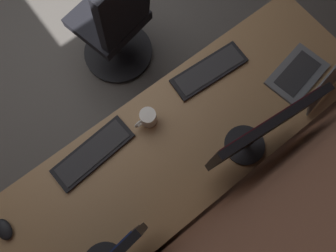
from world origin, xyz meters
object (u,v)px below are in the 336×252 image
(laptop_leftmost, at_px, (309,77))
(coffee_mug, at_px, (148,118))
(drawer_pedestal, at_px, (119,205))
(keyboard_main, at_px, (209,70))
(office_chair, at_px, (116,25))
(monitor_primary, at_px, (260,132))
(keyboard_spare, at_px, (93,153))
(mouse_main, at_px, (4,229))

(laptop_leftmost, distance_m, coffee_mug, 0.85)
(drawer_pedestal, xyz_separation_m, keyboard_main, (-0.83, -0.23, 0.39))
(laptop_leftmost, relative_size, office_chair, 0.37)
(monitor_primary, distance_m, keyboard_main, 0.49)
(laptop_leftmost, relative_size, keyboard_main, 0.84)
(drawer_pedestal, relative_size, laptop_leftmost, 1.93)
(drawer_pedestal, bearing_deg, monitor_primary, 165.63)
(coffee_mug, bearing_deg, monitor_primary, 127.55)
(keyboard_spare, xyz_separation_m, office_chair, (-0.57, -0.72, -0.28))
(drawer_pedestal, xyz_separation_m, keyboard_spare, (-0.10, -0.24, 0.39))
(drawer_pedestal, bearing_deg, mouse_main, -24.81)
(drawer_pedestal, bearing_deg, keyboard_spare, -111.89)
(monitor_primary, bearing_deg, keyboard_main, -106.31)
(keyboard_main, height_order, coffee_mug, coffee_mug)
(keyboard_main, distance_m, coffee_mug, 0.42)
(laptop_leftmost, bearing_deg, keyboard_main, -44.11)
(drawer_pedestal, height_order, keyboard_main, keyboard_main)
(drawer_pedestal, xyz_separation_m, laptop_leftmost, (-1.19, 0.12, 0.43))
(drawer_pedestal, height_order, monitor_primary, monitor_primary)
(drawer_pedestal, bearing_deg, office_chair, -124.95)
(keyboard_spare, height_order, coffee_mug, coffee_mug)
(keyboard_main, bearing_deg, office_chair, -77.76)
(drawer_pedestal, height_order, mouse_main, mouse_main)
(keyboard_main, height_order, keyboard_spare, same)
(keyboard_main, xyz_separation_m, keyboard_spare, (0.73, -0.01, 0.00))
(monitor_primary, height_order, office_chair, monitor_primary)
(coffee_mug, bearing_deg, laptop_leftmost, 157.15)
(laptop_leftmost, relative_size, mouse_main, 3.47)
(laptop_leftmost, distance_m, office_chair, 1.24)
(keyboard_spare, bearing_deg, drawer_pedestal, 68.11)
(laptop_leftmost, height_order, keyboard_spare, laptop_leftmost)
(keyboard_spare, relative_size, coffee_mug, 3.55)
(office_chair, bearing_deg, coffee_mug, 70.81)
(monitor_primary, xyz_separation_m, office_chair, (0.04, -1.14, -0.52))
(monitor_primary, xyz_separation_m, laptop_leftmost, (-0.49, -0.06, -0.20))
(drawer_pedestal, relative_size, keyboard_spare, 1.62)
(monitor_primary, distance_m, laptop_leftmost, 0.53)
(monitor_primary, height_order, coffee_mug, monitor_primary)
(laptop_leftmost, bearing_deg, office_chair, -64.21)
(mouse_main, bearing_deg, drawer_pedestal, 155.19)
(keyboard_main, bearing_deg, laptop_leftmost, 135.89)
(mouse_main, distance_m, office_chair, 1.36)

